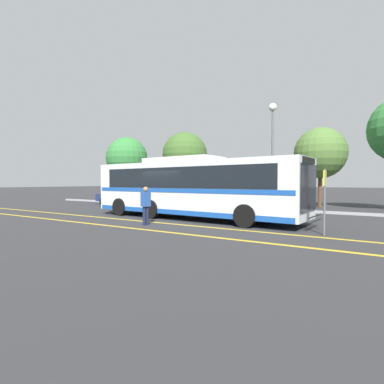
{
  "coord_description": "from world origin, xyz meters",
  "views": [
    {
      "loc": [
        9.57,
        -13.07,
        1.93
      ],
      "look_at": [
        1.17,
        0.3,
        1.41
      ],
      "focal_mm": 28.0,
      "sensor_mm": 36.0,
      "label": 1
    }
  ],
  "objects_px": {
    "parked_car_0": "(122,196)",
    "parked_car_1": "(178,198)",
    "parked_car_2": "(241,201)",
    "street_lamp": "(273,131)",
    "tree_0": "(127,158)",
    "tree_1": "(320,153)",
    "transit_bus": "(192,187)",
    "pedestrian_0": "(146,203)",
    "tree_2": "(185,155)",
    "bus_stop_sign": "(325,194)"
  },
  "relations": [
    {
      "from": "parked_car_0",
      "to": "bus_stop_sign",
      "type": "xyz_separation_m",
      "value": [
        16.95,
        -6.67,
        0.81
      ]
    },
    {
      "from": "parked_car_2",
      "to": "street_lamp",
      "type": "height_order",
      "value": "street_lamp"
    },
    {
      "from": "parked_car_0",
      "to": "parked_car_1",
      "type": "xyz_separation_m",
      "value": [
        5.49,
        0.49,
        0.02
      ]
    },
    {
      "from": "tree_2",
      "to": "pedestrian_0",
      "type": "bearing_deg",
      "value": -63.08
    },
    {
      "from": "parked_car_0",
      "to": "tree_1",
      "type": "distance_m",
      "value": 16.46
    },
    {
      "from": "parked_car_0",
      "to": "parked_car_2",
      "type": "distance_m",
      "value": 10.89
    },
    {
      "from": "pedestrian_0",
      "to": "parked_car_0",
      "type": "bearing_deg",
      "value": -118.15
    },
    {
      "from": "parked_car_2",
      "to": "street_lamp",
      "type": "xyz_separation_m",
      "value": [
        1.35,
        2.32,
        4.81
      ]
    },
    {
      "from": "parked_car_1",
      "to": "parked_car_2",
      "type": "bearing_deg",
      "value": 83.1
    },
    {
      "from": "parked_car_0",
      "to": "street_lamp",
      "type": "relative_size",
      "value": 0.6
    },
    {
      "from": "parked_car_1",
      "to": "street_lamp",
      "type": "xyz_separation_m",
      "value": [
        6.75,
        1.87,
        4.76
      ]
    },
    {
      "from": "parked_car_2",
      "to": "tree_0",
      "type": "relative_size",
      "value": 0.64
    },
    {
      "from": "parked_car_1",
      "to": "bus_stop_sign",
      "type": "bearing_deg",
      "value": 55.78
    },
    {
      "from": "parked_car_1",
      "to": "tree_0",
      "type": "height_order",
      "value": "tree_0"
    },
    {
      "from": "parked_car_0",
      "to": "tree_0",
      "type": "xyz_separation_m",
      "value": [
        -4.34,
        5.1,
        3.81
      ]
    },
    {
      "from": "parked_car_0",
      "to": "pedestrian_0",
      "type": "height_order",
      "value": "pedestrian_0"
    },
    {
      "from": "parked_car_1",
      "to": "tree_0",
      "type": "bearing_deg",
      "value": -117.31
    },
    {
      "from": "parked_car_1",
      "to": "street_lamp",
      "type": "distance_m",
      "value": 8.47
    },
    {
      "from": "tree_2",
      "to": "tree_1",
      "type": "bearing_deg",
      "value": 4.78
    },
    {
      "from": "parked_car_0",
      "to": "tree_2",
      "type": "distance_m",
      "value": 7.29
    },
    {
      "from": "parked_car_1",
      "to": "tree_2",
      "type": "xyz_separation_m",
      "value": [
        -2.69,
        5.04,
        3.81
      ]
    },
    {
      "from": "street_lamp",
      "to": "transit_bus",
      "type": "bearing_deg",
      "value": -105.36
    },
    {
      "from": "tree_0",
      "to": "tree_1",
      "type": "height_order",
      "value": "tree_0"
    },
    {
      "from": "parked_car_2",
      "to": "pedestrian_0",
      "type": "xyz_separation_m",
      "value": [
        -1.16,
        -8.16,
        0.31
      ]
    },
    {
      "from": "parked_car_1",
      "to": "tree_1",
      "type": "height_order",
      "value": "tree_1"
    },
    {
      "from": "transit_bus",
      "to": "tree_0",
      "type": "distance_m",
      "value": 17.94
    },
    {
      "from": "street_lamp",
      "to": "parked_car_2",
      "type": "bearing_deg",
      "value": -120.2
    },
    {
      "from": "parked_car_0",
      "to": "parked_car_2",
      "type": "height_order",
      "value": "parked_car_0"
    },
    {
      "from": "tree_0",
      "to": "pedestrian_0",
      "type": "bearing_deg",
      "value": -43.19
    },
    {
      "from": "parked_car_0",
      "to": "bus_stop_sign",
      "type": "distance_m",
      "value": 18.23
    },
    {
      "from": "transit_bus",
      "to": "tree_0",
      "type": "height_order",
      "value": "tree_0"
    },
    {
      "from": "pedestrian_0",
      "to": "bus_stop_sign",
      "type": "distance_m",
      "value": 7.38
    },
    {
      "from": "street_lamp",
      "to": "tree_2",
      "type": "distance_m",
      "value": 10.0
    },
    {
      "from": "parked_car_1",
      "to": "tree_2",
      "type": "relative_size",
      "value": 0.62
    },
    {
      "from": "tree_0",
      "to": "tree_1",
      "type": "relative_size",
      "value": 1.09
    },
    {
      "from": "street_lamp",
      "to": "pedestrian_0",
      "type": "bearing_deg",
      "value": -103.47
    },
    {
      "from": "bus_stop_sign",
      "to": "parked_car_1",
      "type": "bearing_deg",
      "value": -118.33
    },
    {
      "from": "bus_stop_sign",
      "to": "tree_0",
      "type": "distance_m",
      "value": 24.51
    },
    {
      "from": "parked_car_1",
      "to": "tree_1",
      "type": "distance_m",
      "value": 11.55
    },
    {
      "from": "transit_bus",
      "to": "tree_0",
      "type": "relative_size",
      "value": 1.83
    },
    {
      "from": "transit_bus",
      "to": "tree_2",
      "type": "xyz_separation_m",
      "value": [
        -7.42,
        10.53,
        2.85
      ]
    },
    {
      "from": "pedestrian_0",
      "to": "tree_0",
      "type": "xyz_separation_m",
      "value": [
        -14.07,
        13.21,
        3.54
      ]
    },
    {
      "from": "tree_2",
      "to": "parked_car_0",
      "type": "bearing_deg",
      "value": -116.81
    },
    {
      "from": "parked_car_1",
      "to": "bus_stop_sign",
      "type": "relative_size",
      "value": 1.74
    },
    {
      "from": "bus_stop_sign",
      "to": "tree_2",
      "type": "distance_m",
      "value": 18.93
    },
    {
      "from": "transit_bus",
      "to": "street_lamp",
      "type": "bearing_deg",
      "value": 168.33
    },
    {
      "from": "parked_car_1",
      "to": "tree_2",
      "type": "distance_m",
      "value": 6.87
    },
    {
      "from": "parked_car_2",
      "to": "bus_stop_sign",
      "type": "bearing_deg",
      "value": -133.24
    },
    {
      "from": "tree_1",
      "to": "tree_2",
      "type": "distance_m",
      "value": 11.95
    },
    {
      "from": "parked_car_1",
      "to": "street_lamp",
      "type": "height_order",
      "value": "street_lamp"
    }
  ]
}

